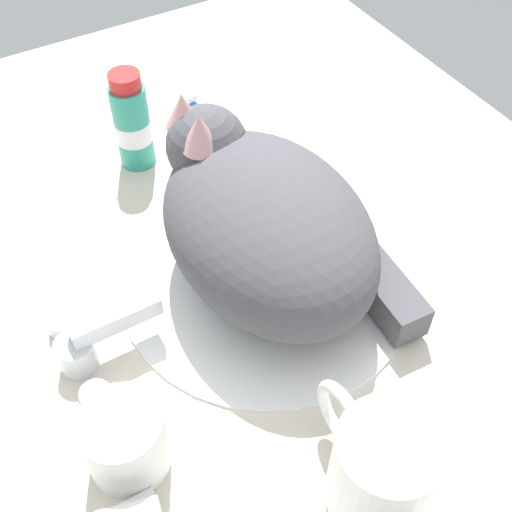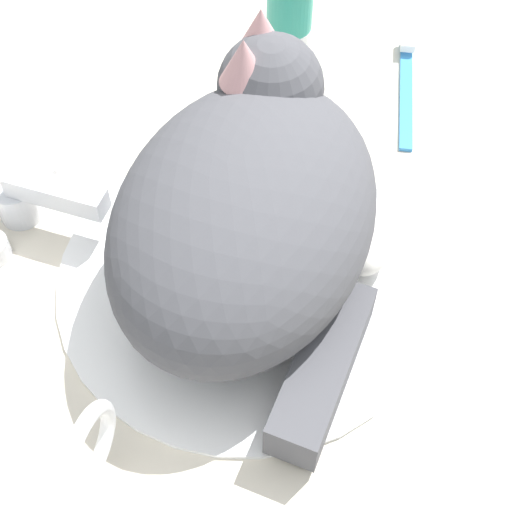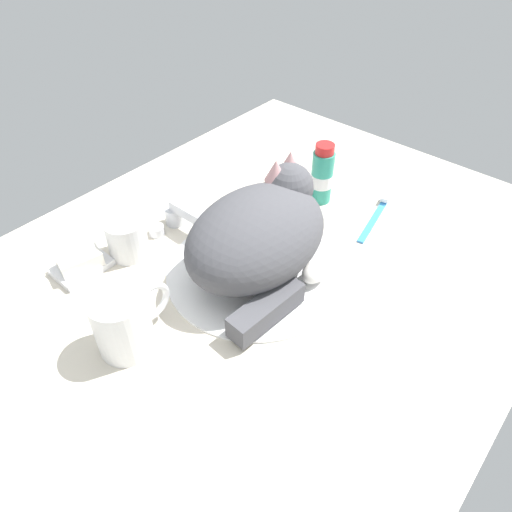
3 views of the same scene
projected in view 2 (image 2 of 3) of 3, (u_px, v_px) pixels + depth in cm
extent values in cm
cube|color=beige|center=(246.00, 287.00, 60.12)|extent=(110.00, 82.50, 3.00)
cylinder|color=white|center=(246.00, 275.00, 58.59)|extent=(30.19, 30.19, 0.76)
cylinder|color=silver|center=(18.00, 202.00, 61.25)|extent=(3.60, 3.60, 3.47)
cube|color=silver|center=(56.00, 193.00, 58.23)|extent=(2.00, 8.52, 2.00)
cylinder|color=silver|center=(46.00, 170.00, 64.43)|extent=(2.80, 2.80, 1.80)
ellipsoid|color=#4C4C51|center=(245.00, 218.00, 52.68)|extent=(26.05, 18.73, 13.79)
sphere|color=#4C4C51|center=(270.00, 87.00, 55.18)|extent=(8.28, 8.28, 8.17)
ellipsoid|color=white|center=(263.00, 121.00, 55.96)|extent=(5.37, 4.56, 4.49)
cone|color=#DB9E9E|center=(244.00, 61.00, 51.62)|extent=(3.72, 3.72, 3.68)
cone|color=#DB9E9E|center=(261.00, 30.00, 53.64)|extent=(3.72, 3.72, 3.68)
cube|color=#4C4C51|center=(322.00, 368.00, 51.27)|extent=(13.42, 4.54, 3.72)
ellipsoid|color=white|center=(369.00, 246.00, 57.72)|extent=(5.65, 3.67, 3.35)
torus|color=white|center=(88.00, 450.00, 45.49)|extent=(6.47, 1.00, 6.47)
cylinder|color=teal|center=(289.00, 33.00, 68.64)|extent=(4.22, 4.22, 10.50)
cylinder|color=white|center=(288.00, 38.00, 69.07)|extent=(4.31, 4.31, 2.63)
cube|color=#388CD8|center=(406.00, 92.00, 71.05)|extent=(15.19, 4.24, 0.80)
cube|color=white|center=(408.00, 42.00, 74.17)|extent=(2.44, 1.85, 0.80)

